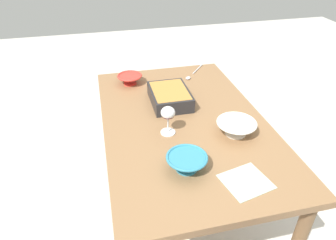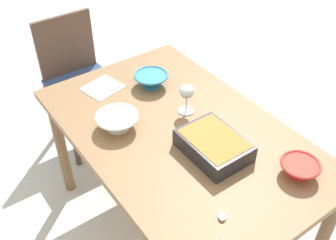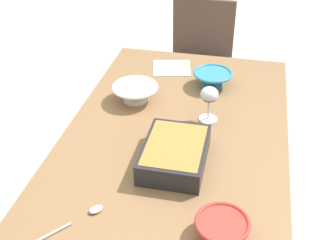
% 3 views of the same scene
% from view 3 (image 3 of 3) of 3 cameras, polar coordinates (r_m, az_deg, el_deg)
% --- Properties ---
extents(dining_table, '(1.36, 0.86, 0.73)m').
position_cam_3_polar(dining_table, '(1.72, 1.14, -3.59)').
color(dining_table, olive).
rests_on(dining_table, ground_plane).
extents(chair, '(0.40, 0.40, 0.87)m').
position_cam_3_polar(chair, '(2.67, 4.25, 7.32)').
color(chair, '#334772').
rests_on(chair, ground_plane).
extents(wine_glass, '(0.08, 0.08, 0.15)m').
position_cam_3_polar(wine_glass, '(1.67, 5.57, 3.09)').
color(wine_glass, white).
rests_on(wine_glass, dining_table).
extents(casserole_dish, '(0.29, 0.22, 0.08)m').
position_cam_3_polar(casserole_dish, '(1.48, 0.92, -4.41)').
color(casserole_dish, '#262628').
rests_on(casserole_dish, dining_table).
extents(mixing_bowl, '(0.20, 0.20, 0.07)m').
position_cam_3_polar(mixing_bowl, '(1.83, -4.43, 3.77)').
color(mixing_bowl, white).
rests_on(mixing_bowl, dining_table).
extents(small_bowl, '(0.18, 0.18, 0.07)m').
position_cam_3_polar(small_bowl, '(1.94, 6.02, 5.63)').
color(small_bowl, teal).
rests_on(small_bowl, dining_table).
extents(serving_bowl, '(0.16, 0.16, 0.06)m').
position_cam_3_polar(serving_bowl, '(1.26, 7.28, -14.15)').
color(serving_bowl, red).
rests_on(serving_bowl, dining_table).
extents(serving_spoon, '(0.23, 0.19, 0.01)m').
position_cam_3_polar(serving_spoon, '(1.34, -12.09, -12.93)').
color(serving_spoon, silver).
rests_on(serving_spoon, dining_table).
extents(napkin, '(0.20, 0.22, 0.00)m').
position_cam_3_polar(napkin, '(2.11, 0.49, 7.01)').
color(napkin, '#B2CCB7').
rests_on(napkin, dining_table).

